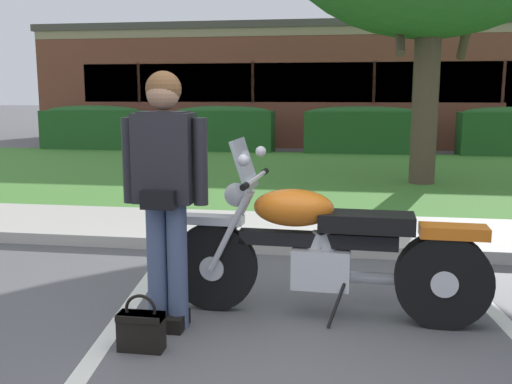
# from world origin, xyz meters

# --- Properties ---
(curb_strip) EXTENTS (60.00, 0.20, 0.12)m
(curb_strip) POSITION_xyz_m (0.00, 2.68, 0.06)
(curb_strip) COLOR #B7B2A8
(curb_strip) RESTS_ON ground
(concrete_walk) EXTENTS (60.00, 1.50, 0.08)m
(concrete_walk) POSITION_xyz_m (0.00, 3.53, 0.04)
(concrete_walk) COLOR #B7B2A8
(concrete_walk) RESTS_ON ground
(grass_lawn) EXTENTS (60.00, 7.86, 0.06)m
(grass_lawn) POSITION_xyz_m (0.00, 8.21, 0.03)
(grass_lawn) COLOR #478433
(grass_lawn) RESTS_ON ground
(stall_stripe_0) EXTENTS (0.64, 4.38, 0.01)m
(stall_stripe_0) POSITION_xyz_m (-1.20, 0.20, 0.00)
(stall_stripe_0) COLOR silver
(stall_stripe_0) RESTS_ON ground
(motorcycle) EXTENTS (2.24, 0.82, 1.26)m
(motorcycle) POSITION_xyz_m (0.21, 1.05, 0.49)
(motorcycle) COLOR black
(motorcycle) RESTS_ON ground
(rider_person) EXTENTS (0.57, 0.31, 1.70)m
(rider_person) POSITION_xyz_m (-0.90, 0.71, 0.99)
(rider_person) COLOR black
(rider_person) RESTS_ON ground
(handbag) EXTENTS (0.28, 0.13, 0.36)m
(handbag) POSITION_xyz_m (-0.95, 0.33, 0.14)
(handbag) COLOR black
(handbag) RESTS_ON ground
(hedge_left) EXTENTS (2.79, 0.90, 1.24)m
(hedge_left) POSITION_xyz_m (-6.69, 12.31, 0.65)
(hedge_left) COLOR #235623
(hedge_left) RESTS_ON ground
(hedge_center_left) EXTENTS (2.67, 0.90, 1.24)m
(hedge_center_left) POSITION_xyz_m (-3.04, 12.31, 0.65)
(hedge_center_left) COLOR #235623
(hedge_center_left) RESTS_ON ground
(hedge_center_right) EXTENTS (2.94, 0.90, 1.24)m
(hedge_center_right) POSITION_xyz_m (0.62, 12.31, 0.65)
(hedge_center_right) COLOR #235623
(hedge_center_right) RESTS_ON ground
(brick_building) EXTENTS (20.20, 9.56, 3.60)m
(brick_building) POSITION_xyz_m (0.93, 18.45, 1.80)
(brick_building) COLOR brown
(brick_building) RESTS_ON ground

